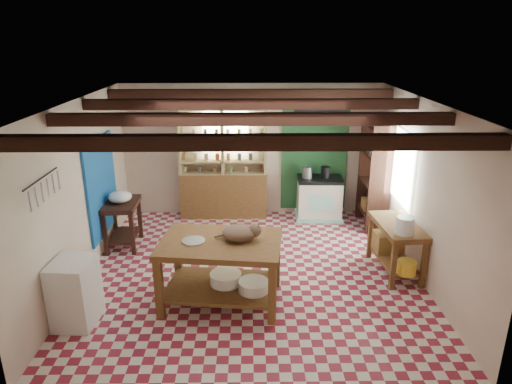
{
  "coord_description": "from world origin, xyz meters",
  "views": [
    {
      "loc": [
        -0.03,
        -6.24,
        3.48
      ],
      "look_at": [
        0.06,
        0.3,
        1.2
      ],
      "focal_mm": 32.0,
      "sensor_mm": 36.0,
      "label": 1
    }
  ],
  "objects_px": {
    "work_table": "(221,271)",
    "white_cabinet": "(75,292)",
    "prep_table": "(123,224)",
    "cat": "(240,233)",
    "right_counter": "(395,248)",
    "stove": "(319,198)"
  },
  "relations": [
    {
      "from": "work_table",
      "to": "cat",
      "type": "bearing_deg",
      "value": 11.31
    },
    {
      "from": "work_table",
      "to": "prep_table",
      "type": "relative_size",
      "value": 1.97
    },
    {
      "from": "prep_table",
      "to": "cat",
      "type": "relative_size",
      "value": 1.73
    },
    {
      "from": "prep_table",
      "to": "white_cabinet",
      "type": "xyz_separation_m",
      "value": [
        -0.02,
        -2.21,
        0.03
      ]
    },
    {
      "from": "white_cabinet",
      "to": "stove",
      "type": "bearing_deg",
      "value": 48.46
    },
    {
      "from": "work_table",
      "to": "stove",
      "type": "xyz_separation_m",
      "value": [
        1.75,
        2.93,
        -0.03
      ]
    },
    {
      "from": "white_cabinet",
      "to": "right_counter",
      "type": "relative_size",
      "value": 0.77
    },
    {
      "from": "work_table",
      "to": "cat",
      "type": "relative_size",
      "value": 3.41
    },
    {
      "from": "stove",
      "to": "right_counter",
      "type": "relative_size",
      "value": 0.77
    },
    {
      "from": "work_table",
      "to": "right_counter",
      "type": "relative_size",
      "value": 1.42
    },
    {
      "from": "work_table",
      "to": "right_counter",
      "type": "distance_m",
      "value": 2.71
    },
    {
      "from": "right_counter",
      "to": "cat",
      "type": "relative_size",
      "value": 2.39
    },
    {
      "from": "right_counter",
      "to": "white_cabinet",
      "type": "bearing_deg",
      "value": -168.42
    },
    {
      "from": "work_table",
      "to": "white_cabinet",
      "type": "xyz_separation_m",
      "value": [
        -1.8,
        -0.47,
        -0.02
      ]
    },
    {
      "from": "prep_table",
      "to": "right_counter",
      "type": "bearing_deg",
      "value": -15.08
    },
    {
      "from": "work_table",
      "to": "white_cabinet",
      "type": "relative_size",
      "value": 1.85
    },
    {
      "from": "work_table",
      "to": "cat",
      "type": "distance_m",
      "value": 0.61
    },
    {
      "from": "stove",
      "to": "prep_table",
      "type": "bearing_deg",
      "value": -159.62
    },
    {
      "from": "prep_table",
      "to": "cat",
      "type": "height_order",
      "value": "cat"
    },
    {
      "from": "right_counter",
      "to": "prep_table",
      "type": "bearing_deg",
      "value": 163.4
    },
    {
      "from": "stove",
      "to": "white_cabinet",
      "type": "height_order",
      "value": "white_cabinet"
    },
    {
      "from": "cat",
      "to": "right_counter",
      "type": "bearing_deg",
      "value": 14.29
    }
  ]
}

